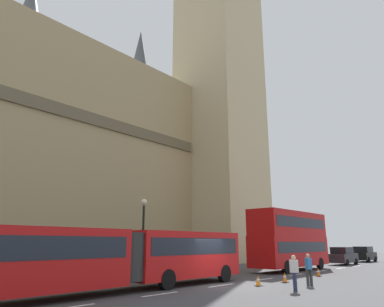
{
  "coord_description": "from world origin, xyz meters",
  "views": [
    {
      "loc": [
        -16.55,
        -12.56,
        2.28
      ],
      "look_at": [
        4.18,
        5.82,
        9.27
      ],
      "focal_mm": 33.24,
      "sensor_mm": 36.0,
      "label": 1
    }
  ],
  "objects_px": {
    "traffic_cone_west": "(258,281)",
    "traffic_cone_east": "(318,272)",
    "sedan_lead": "(343,256)",
    "sedan_trailing": "(364,254)",
    "pedestrian_near_cones": "(294,272)",
    "articulated_bus": "(122,254)",
    "double_decker_bus": "(290,238)",
    "traffic_cone_middle": "(285,278)",
    "pedestrian_by_kerb": "(309,268)",
    "street_lamp": "(143,231)"
  },
  "relations": [
    {
      "from": "double_decker_bus",
      "to": "pedestrian_near_cones",
      "type": "height_order",
      "value": "double_decker_bus"
    },
    {
      "from": "traffic_cone_west",
      "to": "traffic_cone_east",
      "type": "height_order",
      "value": "same"
    },
    {
      "from": "sedan_trailing",
      "to": "street_lamp",
      "type": "bearing_deg",
      "value": 171.96
    },
    {
      "from": "double_decker_bus",
      "to": "sedan_trailing",
      "type": "relative_size",
      "value": 2.28
    },
    {
      "from": "double_decker_bus",
      "to": "street_lamp",
      "type": "height_order",
      "value": "street_lamp"
    },
    {
      "from": "traffic_cone_middle",
      "to": "traffic_cone_east",
      "type": "distance_m",
      "value": 5.26
    },
    {
      "from": "articulated_bus",
      "to": "pedestrian_near_cones",
      "type": "xyz_separation_m",
      "value": [
        5.8,
        -6.15,
        -0.83
      ]
    },
    {
      "from": "pedestrian_near_cones",
      "to": "articulated_bus",
      "type": "bearing_deg",
      "value": 133.33
    },
    {
      "from": "pedestrian_near_cones",
      "to": "traffic_cone_west",
      "type": "bearing_deg",
      "value": 75.06
    },
    {
      "from": "articulated_bus",
      "to": "pedestrian_by_kerb",
      "type": "xyz_separation_m",
      "value": [
        8.49,
        -5.7,
        -0.83
      ]
    },
    {
      "from": "sedan_trailing",
      "to": "double_decker_bus",
      "type": "bearing_deg",
      "value": 179.77
    },
    {
      "from": "sedan_trailing",
      "to": "traffic_cone_east",
      "type": "relative_size",
      "value": 7.59
    },
    {
      "from": "traffic_cone_west",
      "to": "street_lamp",
      "type": "xyz_separation_m",
      "value": [
        -1.29,
        8.18,
        2.77
      ]
    },
    {
      "from": "pedestrian_by_kerb",
      "to": "articulated_bus",
      "type": "bearing_deg",
      "value": 146.1
    },
    {
      "from": "sedan_trailing",
      "to": "pedestrian_near_cones",
      "type": "bearing_deg",
      "value": -169.19
    },
    {
      "from": "traffic_cone_middle",
      "to": "pedestrian_near_cones",
      "type": "relative_size",
      "value": 0.34
    },
    {
      "from": "street_lamp",
      "to": "pedestrian_near_cones",
      "type": "xyz_separation_m",
      "value": [
        0.63,
        -10.66,
        -2.14
      ]
    },
    {
      "from": "street_lamp",
      "to": "traffic_cone_east",
      "type": "bearing_deg",
      "value": -42.37
    },
    {
      "from": "double_decker_bus",
      "to": "traffic_cone_west",
      "type": "xyz_separation_m",
      "value": [
        -11.48,
        -3.68,
        -2.43
      ]
    },
    {
      "from": "traffic_cone_middle",
      "to": "pedestrian_near_cones",
      "type": "distance_m",
      "value": 3.96
    },
    {
      "from": "pedestrian_by_kerb",
      "to": "double_decker_bus",
      "type": "bearing_deg",
      "value": 31.11
    },
    {
      "from": "sedan_lead",
      "to": "pedestrian_near_cones",
      "type": "bearing_deg",
      "value": -166.11
    },
    {
      "from": "double_decker_bus",
      "to": "pedestrian_by_kerb",
      "type": "bearing_deg",
      "value": -148.89
    },
    {
      "from": "traffic_cone_middle",
      "to": "pedestrian_near_cones",
      "type": "xyz_separation_m",
      "value": [
        -3.22,
        -2.22,
        0.63
      ]
    },
    {
      "from": "sedan_trailing",
      "to": "pedestrian_near_cones",
      "type": "xyz_separation_m",
      "value": [
        -31.81,
        -6.07,
        -0.0
      ]
    },
    {
      "from": "traffic_cone_west",
      "to": "double_decker_bus",
      "type": "bearing_deg",
      "value": 17.77
    },
    {
      "from": "articulated_bus",
      "to": "traffic_cone_east",
      "type": "bearing_deg",
      "value": -14.88
    },
    {
      "from": "double_decker_bus",
      "to": "pedestrian_near_cones",
      "type": "xyz_separation_m",
      "value": [
        -12.14,
        -6.15,
        -1.8
      ]
    },
    {
      "from": "sedan_lead",
      "to": "pedestrian_near_cones",
      "type": "relative_size",
      "value": 2.6
    },
    {
      "from": "sedan_trailing",
      "to": "pedestrian_near_cones",
      "type": "distance_m",
      "value": 32.39
    },
    {
      "from": "double_decker_bus",
      "to": "traffic_cone_middle",
      "type": "distance_m",
      "value": 10.05
    },
    {
      "from": "sedan_trailing",
      "to": "traffic_cone_west",
      "type": "relative_size",
      "value": 7.59
    },
    {
      "from": "traffic_cone_middle",
      "to": "sedan_trailing",
      "type": "bearing_deg",
      "value": 7.68
    },
    {
      "from": "double_decker_bus",
      "to": "street_lamp",
      "type": "relative_size",
      "value": 1.9
    },
    {
      "from": "articulated_bus",
      "to": "pedestrian_near_cones",
      "type": "distance_m",
      "value": 8.5
    },
    {
      "from": "traffic_cone_west",
      "to": "traffic_cone_east",
      "type": "distance_m",
      "value": 7.82
    },
    {
      "from": "sedan_lead",
      "to": "street_lamp",
      "type": "distance_m",
      "value": 24.85
    },
    {
      "from": "traffic_cone_middle",
      "to": "pedestrian_by_kerb",
      "type": "xyz_separation_m",
      "value": [
        -0.54,
        -1.77,
        0.63
      ]
    },
    {
      "from": "pedestrian_near_cones",
      "to": "pedestrian_by_kerb",
      "type": "height_order",
      "value": "same"
    },
    {
      "from": "street_lamp",
      "to": "double_decker_bus",
      "type": "bearing_deg",
      "value": -19.43
    },
    {
      "from": "street_lamp",
      "to": "pedestrian_by_kerb",
      "type": "xyz_separation_m",
      "value": [
        3.31,
        -10.21,
        -2.14
      ]
    },
    {
      "from": "double_decker_bus",
      "to": "traffic_cone_east",
      "type": "relative_size",
      "value": 17.3
    },
    {
      "from": "traffic_cone_west",
      "to": "articulated_bus",
      "type": "bearing_deg",
      "value": 150.37
    },
    {
      "from": "sedan_trailing",
      "to": "sedan_lead",
      "type": "bearing_deg",
      "value": -178.43
    },
    {
      "from": "sedan_lead",
      "to": "double_decker_bus",
      "type": "bearing_deg",
      "value": 178.49
    },
    {
      "from": "sedan_lead",
      "to": "pedestrian_near_cones",
      "type": "distance_m",
      "value": 24.37
    },
    {
      "from": "sedan_lead",
      "to": "sedan_trailing",
      "type": "height_order",
      "value": "same"
    },
    {
      "from": "sedan_trailing",
      "to": "traffic_cone_west",
      "type": "distance_m",
      "value": 31.37
    },
    {
      "from": "pedestrian_near_cones",
      "to": "street_lamp",
      "type": "bearing_deg",
      "value": 93.36
    },
    {
      "from": "traffic_cone_middle",
      "to": "traffic_cone_east",
      "type": "height_order",
      "value": "same"
    }
  ]
}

